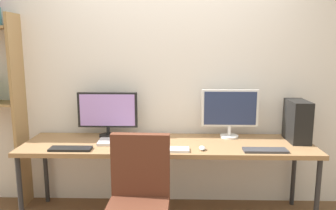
# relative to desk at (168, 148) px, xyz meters

# --- Properties ---
(wall_back) EXTENTS (5.07, 0.10, 2.60)m
(wall_back) POSITION_rel_desk_xyz_m (0.00, 0.42, 0.61)
(wall_back) COLOR silver
(wall_back) RESTS_ON ground_plane
(desk) EXTENTS (2.67, 0.68, 0.74)m
(desk) POSITION_rel_desk_xyz_m (0.00, 0.00, 0.00)
(desk) COLOR #936D47
(desk) RESTS_ON ground_plane
(monitor_left) EXTENTS (0.59, 0.18, 0.44)m
(monitor_left) POSITION_rel_desk_xyz_m (-0.60, 0.21, 0.29)
(monitor_left) COLOR black
(monitor_left) RESTS_ON desk
(monitor_right) EXTENTS (0.55, 0.18, 0.47)m
(monitor_right) POSITION_rel_desk_xyz_m (0.60, 0.21, 0.31)
(monitor_right) COLOR silver
(monitor_right) RESTS_ON desk
(pc_tower) EXTENTS (0.17, 0.34, 0.39)m
(pc_tower) POSITION_rel_desk_xyz_m (1.22, 0.10, 0.24)
(pc_tower) COLOR black
(pc_tower) RESTS_ON desk
(keyboard_left) EXTENTS (0.36, 0.13, 0.02)m
(keyboard_left) POSITION_rel_desk_xyz_m (-0.84, -0.23, 0.06)
(keyboard_left) COLOR black
(keyboard_left) RESTS_ON desk
(keyboard_center) EXTENTS (0.38, 0.13, 0.02)m
(keyboard_center) POSITION_rel_desk_xyz_m (0.00, -0.23, 0.06)
(keyboard_center) COLOR silver
(keyboard_center) RESTS_ON desk
(keyboard_right) EXTENTS (0.37, 0.13, 0.02)m
(keyboard_right) POSITION_rel_desk_xyz_m (0.84, -0.23, 0.06)
(keyboard_right) COLOR #38383D
(keyboard_right) RESTS_ON desk
(computer_mouse) EXTENTS (0.06, 0.10, 0.03)m
(computer_mouse) POSITION_rel_desk_xyz_m (0.30, -0.20, 0.06)
(computer_mouse) COLOR silver
(computer_mouse) RESTS_ON desk
(laptop_closed) EXTENTS (0.33, 0.23, 0.02)m
(laptop_closed) POSITION_rel_desk_xyz_m (-0.49, -0.01, 0.06)
(laptop_closed) COLOR silver
(laptop_closed) RESTS_ON desk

